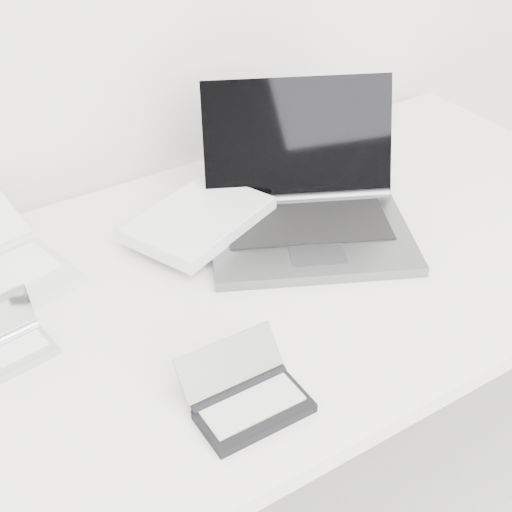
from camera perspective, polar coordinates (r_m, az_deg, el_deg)
desk at (r=1.30m, az=0.17°, el=-2.51°), size 1.60×0.80×0.73m
laptop_large at (r=1.34m, az=1.47°, el=3.58°), size 0.57×0.47×0.24m
pda_silver at (r=1.15m, az=-18.75°, el=-6.51°), size 0.11×0.11×0.08m
palmtop_charcoal at (r=1.01m, az=-0.67°, el=-11.35°), size 0.16×0.13×0.07m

